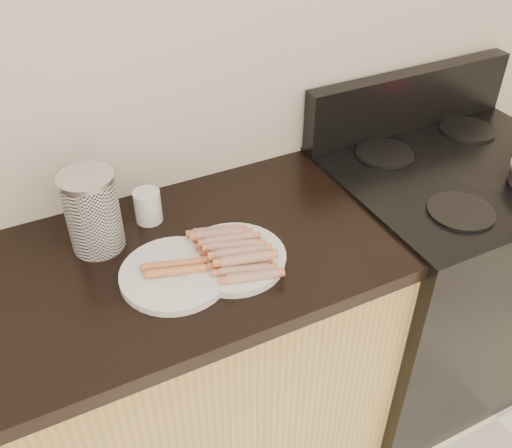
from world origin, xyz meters
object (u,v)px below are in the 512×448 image
main_plate (233,259)px  side_plate (175,274)px  canister (93,212)px  mug (148,206)px  stove (435,278)px

main_plate → side_plate: (-0.15, 0.01, 0.00)m
canister → main_plate: bearing=-37.3°
canister → mug: canister is taller
side_plate → mug: (0.02, 0.24, 0.04)m
mug → main_plate: bearing=-63.2°
stove → mug: size_ratio=10.23×
side_plate → canister: canister is taller
main_plate → side_plate: bearing=174.7°
canister → mug: 0.17m
main_plate → side_plate: side_plate is taller
stove → side_plate: side_plate is taller
canister → mug: bearing=17.2°
stove → main_plate: 0.92m
side_plate → mug: mug is taller
main_plate → mug: bearing=116.8°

